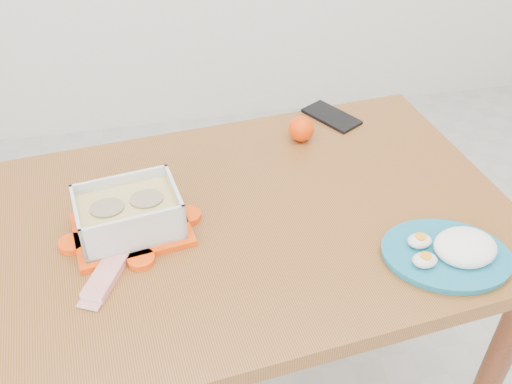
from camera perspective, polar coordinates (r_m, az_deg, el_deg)
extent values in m
cube|color=brown|center=(1.25, 0.00, -2.84)|extent=(1.19, 0.86, 0.04)
cylinder|color=brown|center=(1.55, 22.43, -16.63)|extent=(0.06, 0.06, 0.71)
cylinder|color=brown|center=(1.72, -19.53, -8.74)|extent=(0.06, 0.06, 0.71)
cylinder|color=brown|center=(1.88, 11.65, -2.15)|extent=(0.06, 0.06, 0.71)
cube|color=#FF4507|center=(1.22, -12.31, -3.68)|extent=(0.26, 0.21, 0.01)
cube|color=silver|center=(1.19, -12.63, -1.93)|extent=(0.23, 0.18, 0.09)
cube|color=tan|center=(1.19, -12.57, -2.22)|extent=(0.21, 0.16, 0.06)
cylinder|color=tan|center=(1.18, -14.59, -1.92)|extent=(0.08, 0.08, 0.02)
cylinder|color=tan|center=(1.18, -10.83, -1.05)|extent=(0.08, 0.08, 0.02)
sphere|color=#FF3B05|center=(1.45, 4.55, 6.32)|extent=(0.06, 0.06, 0.06)
cylinder|color=#1A708F|center=(1.20, 18.43, -6.03)|extent=(0.32, 0.32, 0.02)
ellipsoid|color=white|center=(1.19, 20.32, -4.80)|extent=(0.15, 0.14, 0.05)
ellipsoid|color=silver|center=(1.18, 16.04, -4.72)|extent=(0.06, 0.05, 0.02)
ellipsoid|color=silver|center=(1.15, 16.53, -6.55)|extent=(0.06, 0.05, 0.02)
cube|color=#B81009|center=(1.15, -14.14, -7.06)|extent=(0.12, 0.18, 0.02)
cube|color=black|center=(1.57, 7.55, 7.49)|extent=(0.15, 0.17, 0.01)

